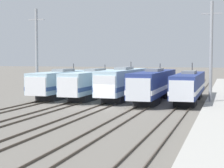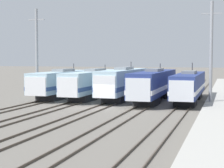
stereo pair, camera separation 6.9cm
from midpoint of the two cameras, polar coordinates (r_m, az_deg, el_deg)
The scene contains 14 objects.
ground_plane at distance 41.45m, azimuth -1.73°, elevation -3.67°, with size 400.00×400.00×0.00m, color #666059.
rail_pair_far_left at distance 45.05m, azimuth -12.37°, elevation -3.06°, with size 1.50×120.00×0.15m.
rail_pair_center_left at distance 43.06m, azimuth -7.28°, elevation -3.32°, with size 1.51×120.00×0.15m.
rail_pair_center at distance 41.44m, azimuth -1.73°, elevation -3.57°, with size 1.51×120.00×0.15m.
rail_pair_center_right at distance 40.24m, azimuth 4.20°, elevation -3.80°, with size 1.51×120.00×0.15m.
rail_pair_far_right at distance 39.50m, azimuth 10.44°, elevation -4.00°, with size 1.50×120.00×0.15m.
locomotive_far_left at distance 52.84m, azimuth -7.59°, elevation 0.18°, with size 3.11×16.50×4.72m.
locomotive_center_left at distance 52.24m, azimuth -2.68°, elevation 0.20°, with size 2.84×19.55×4.55m.
locomotive_center at distance 50.09m, azimuth 1.72°, elevation 0.19°, with size 2.93×17.24×5.01m.
locomotive_center_right at distance 48.02m, azimuth 6.42°, elevation -0.07°, with size 2.96×18.79×4.77m.
locomotive_far_right at distance 47.74m, azimuth 11.68°, elevation -0.30°, with size 2.87×17.30×4.90m.
catenary_tower_left at distance 52.18m, azimuth -11.35°, elevation 4.69°, with size 2.36×0.38×12.20m.
catenary_tower_right at distance 45.89m, azimuth 14.91°, elevation 4.76°, with size 2.36×0.38×12.20m.
platform at distance 39.22m, azimuth 16.46°, elevation -3.99°, with size 4.00×120.00×0.36m.
Camera 2 is at (13.38, -38.85, 5.44)m, focal length 60.00 mm.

